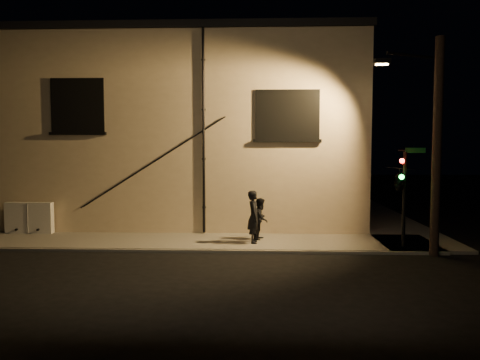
{
  "coord_description": "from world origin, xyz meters",
  "views": [
    {
      "loc": [
        0.44,
        -16.11,
        3.73
      ],
      "look_at": [
        -0.27,
        1.8,
        2.42
      ],
      "focal_mm": 35.0,
      "sensor_mm": 36.0,
      "label": 1
    }
  ],
  "objects_px": {
    "utility_cabinet": "(29,218)",
    "pedestrian_b": "(261,219)",
    "pedestrian_a": "(254,217)",
    "traffic_signal": "(400,181)",
    "streetlamp_pole": "(434,141)"
  },
  "relations": [
    {
      "from": "traffic_signal",
      "to": "pedestrian_a",
      "type": "bearing_deg",
      "value": 173.86
    },
    {
      "from": "utility_cabinet",
      "to": "traffic_signal",
      "type": "bearing_deg",
      "value": -8.32
    },
    {
      "from": "pedestrian_a",
      "to": "streetlamp_pole",
      "type": "relative_size",
      "value": 0.27
    },
    {
      "from": "utility_cabinet",
      "to": "pedestrian_a",
      "type": "height_order",
      "value": "pedestrian_a"
    },
    {
      "from": "pedestrian_a",
      "to": "pedestrian_b",
      "type": "bearing_deg",
      "value": -25.5
    },
    {
      "from": "utility_cabinet",
      "to": "streetlamp_pole",
      "type": "distance_m",
      "value": 15.94
    },
    {
      "from": "utility_cabinet",
      "to": "pedestrian_b",
      "type": "height_order",
      "value": "pedestrian_b"
    },
    {
      "from": "pedestrian_a",
      "to": "pedestrian_b",
      "type": "height_order",
      "value": "pedestrian_a"
    },
    {
      "from": "traffic_signal",
      "to": "streetlamp_pole",
      "type": "height_order",
      "value": "streetlamp_pole"
    },
    {
      "from": "streetlamp_pole",
      "to": "traffic_signal",
      "type": "bearing_deg",
      "value": 140.99
    },
    {
      "from": "pedestrian_a",
      "to": "streetlamp_pole",
      "type": "xyz_separation_m",
      "value": [
        6.06,
        -1.27,
        2.79
      ]
    },
    {
      "from": "utility_cabinet",
      "to": "pedestrian_a",
      "type": "bearing_deg",
      "value": -9.51
    },
    {
      "from": "utility_cabinet",
      "to": "pedestrian_a",
      "type": "relative_size",
      "value": 1.0
    },
    {
      "from": "traffic_signal",
      "to": "streetlamp_pole",
      "type": "distance_m",
      "value": 1.78
    },
    {
      "from": "traffic_signal",
      "to": "utility_cabinet",
      "type": "bearing_deg",
      "value": 171.68
    }
  ]
}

